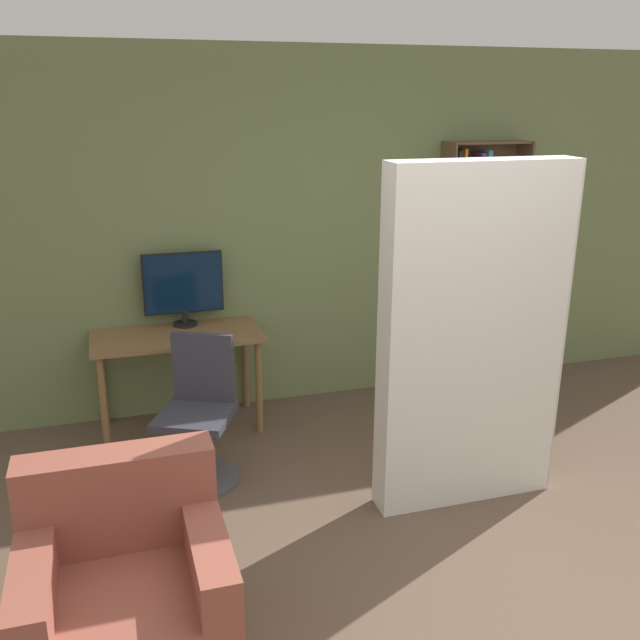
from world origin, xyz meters
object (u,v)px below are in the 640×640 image
monitor (183,286)px  office_chair (198,424)px  bookshelf (470,260)px  armchair (126,591)px  mattress_near (473,339)px

monitor → office_chair: (-0.06, -0.96, -0.65)m
office_chair → bookshelf: (2.38, 0.97, 0.69)m
armchair → office_chair: bearing=70.7°
mattress_near → armchair: bearing=-159.8°
monitor → armchair: bearing=-103.1°
bookshelf → mattress_near: 1.88m
monitor → armchair: (-0.56, -2.40, -0.70)m
armchair → bookshelf: bearing=39.9°
mattress_near → office_chair: bearing=155.0°
bookshelf → armchair: bookshelf is taller
bookshelf → armchair: bearing=-140.1°
office_chair → mattress_near: (1.50, -0.70, 0.64)m
bookshelf → armchair: 3.82m
mattress_near → armchair: 2.24m
monitor → armchair: 2.56m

